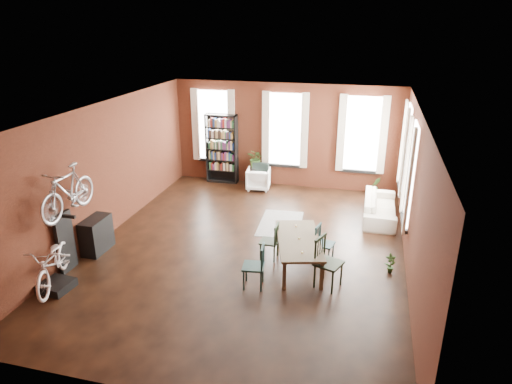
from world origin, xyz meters
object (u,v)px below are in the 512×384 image
(dining_chair_a, at_px, (253,266))
(plant_stand, at_px, (256,176))
(dining_table, at_px, (298,253))
(dining_chair_d, at_px, (325,244))
(dining_chair_b, at_px, (269,241))
(white_armchair, at_px, (258,178))
(bike_trainer, at_px, (57,286))
(dining_chair_c, at_px, (329,263))
(bicycle_floor, at_px, (50,244))
(cream_sofa, at_px, (380,203))
(bookshelf, at_px, (222,149))
(console_table, at_px, (97,235))

(dining_chair_a, relative_size, plant_stand, 1.59)
(dining_chair_a, height_order, plant_stand, dining_chair_a)
(dining_table, height_order, dining_chair_d, dining_chair_d)
(dining_table, bearing_deg, dining_chair_b, 148.14)
(white_armchair, xyz_separation_m, bike_trainer, (-2.47, -6.44, -0.28))
(bike_trainer, height_order, plant_stand, plant_stand)
(dining_chair_c, bearing_deg, bicycle_floor, 127.34)
(dining_chair_a, relative_size, cream_sofa, 0.43)
(bookshelf, bearing_deg, cream_sofa, -18.95)
(dining_chair_b, height_order, dining_chair_d, dining_chair_b)
(dining_chair_c, relative_size, white_armchair, 1.43)
(dining_chair_a, distance_m, bike_trainer, 3.88)
(dining_chair_d, bearing_deg, bicycle_floor, 129.43)
(dining_chair_d, relative_size, plant_stand, 1.44)
(dining_chair_a, relative_size, dining_chair_c, 0.87)
(plant_stand, bearing_deg, dining_table, -65.78)
(dining_chair_c, xyz_separation_m, plant_stand, (-2.84, 5.38, -0.23))
(bookshelf, bearing_deg, dining_table, -55.58)
(dining_chair_c, relative_size, bookshelf, 0.47)
(dining_chair_b, relative_size, bike_trainer, 1.48)
(bookshelf, xyz_separation_m, bike_trainer, (-1.18, -6.82, -1.02))
(dining_chair_d, bearing_deg, bike_trainer, 129.00)
(bike_trainer, bearing_deg, console_table, 93.70)
(bike_trainer, relative_size, plant_stand, 0.98)
(dining_chair_b, bearing_deg, plant_stand, -160.40)
(dining_chair_a, relative_size, dining_chair_b, 1.09)
(dining_chair_c, distance_m, plant_stand, 6.09)
(cream_sofa, bearing_deg, dining_chair_a, 149.24)
(dining_table, bearing_deg, dining_chair_c, -56.77)
(dining_table, height_order, bookshelf, bookshelf)
(plant_stand, bearing_deg, bicycle_floor, -108.25)
(dining_chair_b, bearing_deg, dining_chair_c, 61.11)
(bookshelf, relative_size, plant_stand, 3.87)
(dining_table, height_order, plant_stand, dining_table)
(dining_chair_b, relative_size, cream_sofa, 0.40)
(dining_table, relative_size, dining_chair_a, 2.12)
(white_armchair, xyz_separation_m, plant_stand, (-0.17, 0.38, -0.08))
(bookshelf, relative_size, console_table, 2.75)
(dining_table, relative_size, bookshelf, 0.87)
(white_armchair, bearing_deg, bike_trainer, 61.64)
(plant_stand, bearing_deg, dining_chair_c, -62.20)
(bike_trainer, xyz_separation_m, plant_stand, (2.30, 6.82, 0.20))
(dining_chair_b, relative_size, white_armchair, 1.15)
(bookshelf, bearing_deg, bike_trainer, -99.77)
(dining_chair_a, xyz_separation_m, bicycle_floor, (-3.67, -1.10, 0.57))
(dining_table, height_order, dining_chair_a, dining_chair_a)
(dining_chair_b, bearing_deg, bookshelf, -148.64)
(dining_chair_c, bearing_deg, console_table, 109.30)
(dining_chair_d, height_order, bike_trainer, dining_chair_d)
(white_armchair, relative_size, bike_trainer, 1.29)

